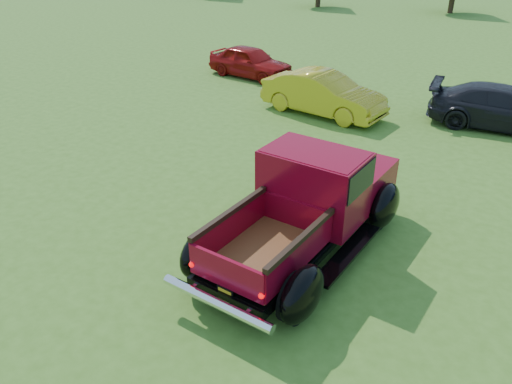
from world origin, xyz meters
TOP-DOWN VIEW (x-y plane):
  - ground at (0.00, 0.00)m, footprint 120.00×120.00m
  - pickup_truck at (0.54, 0.73)m, footprint 2.69×5.20m
  - show_car_red at (-6.50, 10.21)m, footprint 3.68×1.87m
  - show_car_yellow at (-2.23, 7.60)m, footprint 4.14×1.91m
  - show_car_grey at (2.88, 9.14)m, footprint 4.41×2.12m

SIDE VIEW (x-z plane):
  - ground at x=0.00m, z-range 0.00..0.00m
  - show_car_red at x=-6.50m, z-range 0.00..1.20m
  - show_car_grey at x=2.88m, z-range 0.00..1.24m
  - show_car_yellow at x=-2.23m, z-range 0.00..1.32m
  - pickup_truck at x=0.54m, z-range -0.05..1.83m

